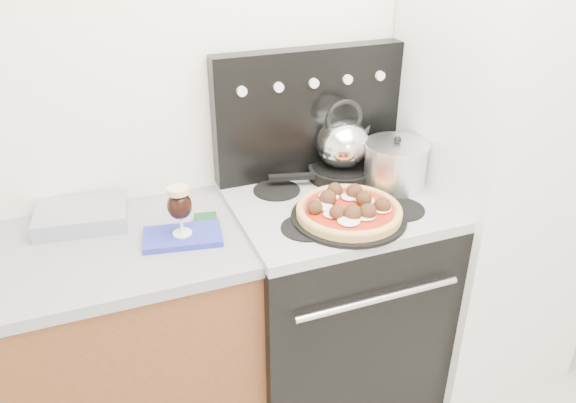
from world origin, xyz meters
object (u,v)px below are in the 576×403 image
beer_glass (180,211)px  tea_kettle (343,140)px  base_cabinet (45,372)px  oven_mitt (183,237)px  stock_pot (395,166)px  stove_body (331,303)px  pizza (349,209)px  skillet (341,172)px  fridge (496,167)px  pizza_pan (349,217)px

beer_glass → tea_kettle: 0.72m
base_cabinet → oven_mitt: (0.52, -0.06, 0.48)m
tea_kettle → stock_pot: bearing=-31.0°
base_cabinet → stove_body: size_ratio=1.65×
base_cabinet → pizza: 1.22m
beer_glass → skillet: (0.68, 0.20, -0.07)m
tea_kettle → base_cabinet: bearing=-161.5°
skillet → tea_kettle: tea_kettle is taller
fridge → oven_mitt: bearing=-179.5°
base_cabinet → oven_mitt: size_ratio=5.60×
beer_glass → pizza_pan: (0.56, -0.10, -0.08)m
beer_glass → pizza: size_ratio=0.48×
pizza → stock_pot: 0.32m
pizza_pan → stock_pot: size_ratio=1.73×
pizza → fridge: bearing=9.0°
oven_mitt → stock_pot: (0.84, 0.06, 0.09)m
stove_body → oven_mitt: oven_mitt is taller
stock_pot → skillet: bearing=137.2°
oven_mitt → skillet: skillet is taller
base_cabinet → pizza: pizza is taller
beer_glass → stock_pot: size_ratio=0.75×
stove_body → skillet: bearing=58.7°
base_cabinet → beer_glass: beer_glass is taller
skillet → stock_pot: size_ratio=1.14×
beer_glass → tea_kettle: bearing=16.6°
pizza → oven_mitt: bearing=169.6°
fridge → tea_kettle: 0.64m
base_cabinet → stove_body: 1.11m
base_cabinet → stock_pot: bearing=0.0°
base_cabinet → stove_body: bearing=-1.3°
pizza_pan → skillet: bearing=68.6°
pizza_pan → stove_body: bearing=82.7°
pizza → stock_pot: bearing=31.0°
base_cabinet → stock_pot: size_ratio=6.21×
beer_glass → base_cabinet: bearing=173.4°
pizza → stove_body: bearing=82.7°
fridge → stove_body: bearing=178.0°
beer_glass → pizza_pan: size_ratio=0.44×
beer_glass → stove_body: bearing=3.5°
beer_glass → stock_pot: (0.84, 0.06, -0.01)m
beer_glass → tea_kettle: (0.68, 0.20, 0.07)m
pizza_pan → stock_pot: bearing=31.0°
fridge → stock_pot: size_ratio=8.14×
pizza → skillet: (0.12, 0.31, -0.02)m
stock_pot → stove_body: bearing=-174.3°
fridge → pizza_pan: bearing=-171.0°
fridge → oven_mitt: size_ratio=7.34×
oven_mitt → stock_pot: bearing=4.2°
beer_glass → stock_pot: 0.84m
base_cabinet → tea_kettle: 1.38m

